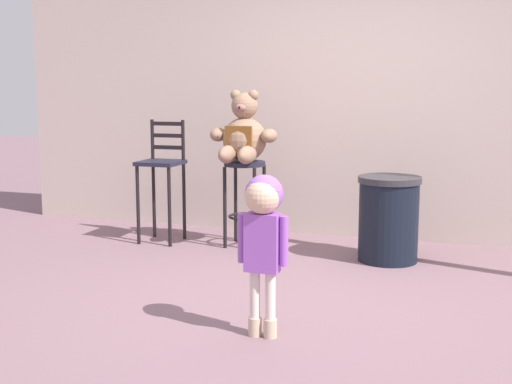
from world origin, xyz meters
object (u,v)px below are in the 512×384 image
(child_walking, at_px, (263,220))
(trash_bin, at_px, (389,219))
(teddy_bear, at_px, (243,136))
(bar_chair_empty, at_px, (162,171))
(bar_stool_with_teddy, at_px, (245,186))

(child_walking, xyz_separation_m, trash_bin, (0.46, 1.94, -0.33))
(teddy_bear, bearing_deg, trash_bin, -4.51)
(trash_bin, bearing_deg, child_walking, -103.18)
(teddy_bear, height_order, child_walking, teddy_bear)
(teddy_bear, bearing_deg, bar_chair_empty, -177.79)
(trash_bin, bearing_deg, teddy_bear, 175.49)
(child_walking, bearing_deg, bar_chair_empty, -172.67)
(bar_chair_empty, bearing_deg, bar_stool_with_teddy, 4.52)
(child_walking, height_order, trash_bin, child_walking)
(bar_stool_with_teddy, height_order, teddy_bear, teddy_bear)
(trash_bin, relative_size, bar_chair_empty, 0.63)
(bar_stool_with_teddy, relative_size, child_walking, 0.82)
(bar_stool_with_teddy, relative_size, teddy_bear, 1.22)
(trash_bin, distance_m, bar_chair_empty, 2.10)
(bar_stool_with_teddy, height_order, child_walking, child_walking)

